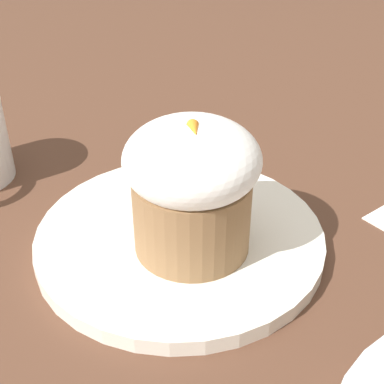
# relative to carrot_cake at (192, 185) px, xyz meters

# --- Properties ---
(ground_plane) EXTENTS (4.00, 4.00, 0.00)m
(ground_plane) POSITION_rel_carrot_cake_xyz_m (-0.02, -0.01, -0.08)
(ground_plane) COLOR #513323
(dessert_plate) EXTENTS (0.26, 0.26, 0.01)m
(dessert_plate) POSITION_rel_carrot_cake_xyz_m (-0.02, -0.01, -0.07)
(dessert_plate) COLOR white
(dessert_plate) RESTS_ON ground_plane
(carrot_cake) EXTENTS (0.11, 0.11, 0.12)m
(carrot_cake) POSITION_rel_carrot_cake_xyz_m (0.00, 0.00, 0.00)
(carrot_cake) COLOR olive
(carrot_cake) RESTS_ON dessert_plate
(spoon) EXTENTS (0.10, 0.05, 0.01)m
(spoon) POSITION_rel_carrot_cake_xyz_m (-0.07, -0.01, -0.06)
(spoon) COLOR silver
(spoon) RESTS_ON dessert_plate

